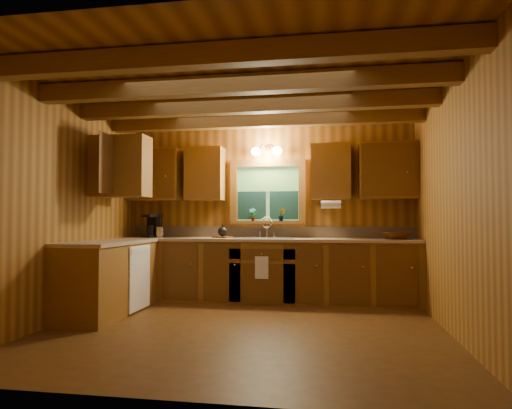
{
  "coord_description": "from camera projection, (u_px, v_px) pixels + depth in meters",
  "views": [
    {
      "loc": [
        0.9,
        -4.68,
        1.16
      ],
      "look_at": [
        0.0,
        0.8,
        1.35
      ],
      "focal_mm": 31.4,
      "sensor_mm": 36.0,
      "label": 1
    }
  ],
  "objects": [
    {
      "name": "room",
      "position": [
        244.0,
        207.0,
        4.76
      ],
      "size": [
        4.2,
        4.2,
        4.2
      ],
      "color": "#513213",
      "rests_on": "ground"
    },
    {
      "name": "ceiling_beams",
      "position": [
        244.0,
        96.0,
        4.8
      ],
      "size": [
        4.2,
        2.54,
        0.18
      ],
      "color": "brown",
      "rests_on": "room"
    },
    {
      "name": "base_cabinets",
      "position": [
        226.0,
        273.0,
        6.08
      ],
      "size": [
        4.2,
        2.22,
        0.86
      ],
      "color": "brown",
      "rests_on": "ground"
    },
    {
      "name": "countertop",
      "position": [
        227.0,
        240.0,
        6.1
      ],
      "size": [
        4.2,
        2.24,
        0.04
      ],
      "color": "tan",
      "rests_on": "base_cabinets"
    },
    {
      "name": "backsplash",
      "position": [
        268.0,
        232.0,
        6.61
      ],
      "size": [
        4.2,
        0.02,
        0.16
      ],
      "primitive_type": "cube",
      "color": "tan",
      "rests_on": "room"
    },
    {
      "name": "dishwasher_panel",
      "position": [
        140.0,
        278.0,
        5.64
      ],
      "size": [
        0.02,
        0.6,
        0.8
      ],
      "primitive_type": "cube",
      "color": "white",
      "rests_on": "base_cabinets"
    },
    {
      "name": "upper_cabinets",
      "position": [
        224.0,
        171.0,
        6.28
      ],
      "size": [
        4.19,
        1.77,
        0.78
      ],
      "color": "brown",
      "rests_on": "room"
    },
    {
      "name": "window",
      "position": [
        268.0,
        195.0,
        6.61
      ],
      "size": [
        1.12,
        0.08,
        1.0
      ],
      "color": "brown",
      "rests_on": "room"
    },
    {
      "name": "window_sill",
      "position": [
        267.0,
        223.0,
        6.55
      ],
      "size": [
        1.06,
        0.14,
        0.04
      ],
      "primitive_type": "cube",
      "color": "brown",
      "rests_on": "room"
    },
    {
      "name": "wall_sconce",
      "position": [
        267.0,
        151.0,
        6.51
      ],
      "size": [
        0.45,
        0.21,
        0.17
      ],
      "color": "black",
      "rests_on": "room"
    },
    {
      "name": "paper_towel_roll",
      "position": [
        331.0,
        204.0,
        6.12
      ],
      "size": [
        0.27,
        0.11,
        0.11
      ],
      "primitive_type": "cylinder",
      "rotation": [
        0.0,
        1.57,
        0.0
      ],
      "color": "white",
      "rests_on": "upper_cabinets"
    },
    {
      "name": "dish_towel",
      "position": [
        262.0,
        268.0,
        5.98
      ],
      "size": [
        0.18,
        0.01,
        0.3
      ],
      "primitive_type": "cube",
      "color": "white",
      "rests_on": "base_cabinets"
    },
    {
      "name": "sink",
      "position": [
        265.0,
        241.0,
        6.33
      ],
      "size": [
        0.82,
        0.48,
        0.43
      ],
      "color": "silver",
      "rests_on": "countertop"
    },
    {
      "name": "coffee_maker",
      "position": [
        152.0,
        226.0,
        6.67
      ],
      "size": [
        0.19,
        0.24,
        0.34
      ],
      "rotation": [
        0.0,
        0.0,
        -0.42
      ],
      "color": "black",
      "rests_on": "countertop"
    },
    {
      "name": "utensil_crock",
      "position": [
        160.0,
        232.0,
        6.61
      ],
      "size": [
        0.12,
        0.12,
        0.35
      ],
      "rotation": [
        0.0,
        0.0,
        0.35
      ],
      "color": "silver",
      "rests_on": "countertop"
    },
    {
      "name": "cutting_board",
      "position": [
        223.0,
        237.0,
        6.44
      ],
      "size": [
        0.31,
        0.27,
        0.02
      ],
      "primitive_type": "cube",
      "rotation": [
        0.0,
        0.0,
        -0.4
      ],
      "color": "#563412",
      "rests_on": "countertop"
    },
    {
      "name": "teakettle",
      "position": [
        223.0,
        232.0,
        6.44
      ],
      "size": [
        0.14,
        0.14,
        0.17
      ],
      "rotation": [
        0.0,
        0.0,
        -0.08
      ],
      "color": "black",
      "rests_on": "cutting_board"
    },
    {
      "name": "wicker_basket",
      "position": [
        395.0,
        235.0,
        6.0
      ],
      "size": [
        0.53,
        0.53,
        0.1
      ],
      "primitive_type": "imported",
      "rotation": [
        0.0,
        0.0,
        0.39
      ],
      "color": "#48230C",
      "rests_on": "countertop"
    },
    {
      "name": "potted_plant_left",
      "position": [
        253.0,
        214.0,
        6.58
      ],
      "size": [
        0.11,
        0.07,
        0.2
      ],
      "primitive_type": "imported",
      "rotation": [
        0.0,
        0.0,
        0.01
      ],
      "color": "#563412",
      "rests_on": "window_sill"
    },
    {
      "name": "potted_plant_right",
      "position": [
        282.0,
        215.0,
        6.48
      ],
      "size": [
        0.1,
        0.08,
        0.18
      ],
      "primitive_type": "imported",
      "rotation": [
        0.0,
        0.0,
        -0.04
      ],
      "color": "#563412",
      "rests_on": "window_sill"
    }
  ]
}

